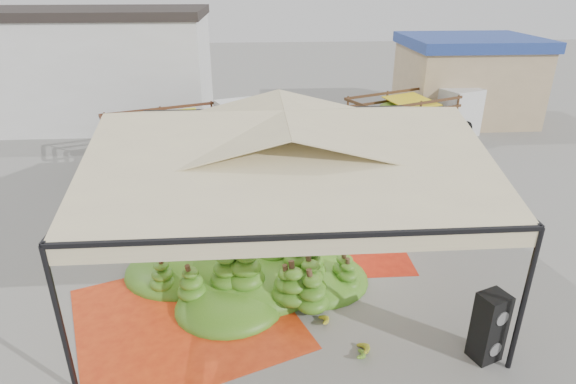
{
  "coord_description": "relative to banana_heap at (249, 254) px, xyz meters",
  "views": [
    {
      "loc": [
        -0.68,
        -10.65,
        6.8
      ],
      "look_at": [
        0.2,
        1.5,
        1.3
      ],
      "focal_mm": 30.0,
      "sensor_mm": 36.0,
      "label": 1
    }
  ],
  "objects": [
    {
      "name": "hand_red_b",
      "position": [
        2.3,
        -0.54,
        -0.55
      ],
      "size": [
        0.63,
        0.58,
        0.23
      ],
      "primitive_type": "ellipsoid",
      "rotation": [
        0.0,
        0.0,
        0.41
      ],
      "color": "#5F3115",
      "rests_on": "ground"
    },
    {
      "name": "building_white",
      "position": [
        -9.11,
        14.66,
        2.04
      ],
      "size": [
        14.3,
        6.3,
        5.4
      ],
      "color": "silver",
      "rests_on": "ground"
    },
    {
      "name": "vendor",
      "position": [
        1.97,
        5.47,
        0.18
      ],
      "size": [
        0.72,
        0.6,
        1.7
      ],
      "primitive_type": "imported",
      "rotation": [
        0.0,
        0.0,
        3.49
      ],
      "color": "gray",
      "rests_on": "ground"
    },
    {
      "name": "hanging_bunches",
      "position": [
        0.51,
        0.41,
        1.95
      ],
      "size": [
        3.24,
        0.24,
        0.2
      ],
      "color": "#5C851B",
      "rests_on": "ground"
    },
    {
      "name": "hand_yellow_b",
      "position": [
        2.15,
        -2.75,
        -0.56
      ],
      "size": [
        0.56,
        0.49,
        0.23
      ],
      "primitive_type": "ellipsoid",
      "rotation": [
        0.0,
        0.0,
        0.2
      ],
      "color": "gold",
      "rests_on": "ground"
    },
    {
      "name": "building_tan",
      "position": [
        10.89,
        13.66,
        1.41
      ],
      "size": [
        6.3,
        5.3,
        4.1
      ],
      "color": "tan",
      "rests_on": "ground"
    },
    {
      "name": "tarp_right",
      "position": [
        2.01,
        2.05,
        -0.66
      ],
      "size": [
        4.38,
        4.59,
        0.01
      ],
      "primitive_type": "cube",
      "rotation": [
        0.0,
        0.0,
        -0.0
      ],
      "color": "red",
      "rests_on": "ground"
    },
    {
      "name": "banana_heap",
      "position": [
        0.0,
        0.0,
        0.0
      ],
      "size": [
        7.69,
        7.06,
        1.34
      ],
      "primitive_type": "ellipsoid",
      "rotation": [
        0.0,
        0.0,
        0.38
      ],
      "color": "#377017",
      "rests_on": "ground"
    },
    {
      "name": "truck_left",
      "position": [
        -2.16,
        8.47,
        0.63
      ],
      "size": [
        6.47,
        4.19,
        2.11
      ],
      "rotation": [
        0.0,
        0.0,
        0.37
      ],
      "color": "#532D1B",
      "rests_on": "ground"
    },
    {
      "name": "banana_leaves",
      "position": [
        -2.81,
        3.33,
        -0.67
      ],
      "size": [
        0.96,
        1.36,
        3.7
      ],
      "primitive_type": null,
      "color": "#2F721E",
      "rests_on": "ground"
    },
    {
      "name": "hand_green",
      "position": [
        2.07,
        -2.86,
        -0.57
      ],
      "size": [
        0.52,
        0.47,
        0.2
      ],
      "primitive_type": "ellipsoid",
      "rotation": [
        0.0,
        0.0,
        -0.31
      ],
      "color": "#3C7217",
      "rests_on": "ground"
    },
    {
      "name": "canopy_tent",
      "position": [
        0.89,
        0.66,
        2.63
      ],
      "size": [
        8.1,
        8.1,
        4.0
      ],
      "color": "black",
      "rests_on": "ground"
    },
    {
      "name": "truck_right",
      "position": [
        7.59,
        10.47,
        0.65
      ],
      "size": [
        6.56,
        4.52,
        2.14
      ],
      "rotation": [
        0.0,
        0.0,
        0.43
      ],
      "color": "#492B18",
      "rests_on": "ground"
    },
    {
      "name": "ground",
      "position": [
        0.89,
        0.66,
        -0.67
      ],
      "size": [
        90.0,
        90.0,
        0.0
      ],
      "primitive_type": "plane",
      "color": "slate",
      "rests_on": "ground"
    },
    {
      "name": "speaker_stack",
      "position": [
        4.53,
        -3.04,
        0.06
      ],
      "size": [
        0.65,
        0.62,
        1.45
      ],
      "rotation": [
        0.0,
        0.0,
        0.37
      ],
      "color": "black",
      "rests_on": "ground"
    },
    {
      "name": "tarp_left",
      "position": [
        -1.41,
        -1.44,
        -0.66
      ],
      "size": [
        5.66,
        5.54,
        0.01
      ],
      "primitive_type": "cube",
      "rotation": [
        0.0,
        0.0,
        0.37
      ],
      "color": "#DA4314",
      "rests_on": "ground"
    },
    {
      "name": "hand_yellow_a",
      "position": [
        1.49,
        -1.84,
        -0.56
      ],
      "size": [
        0.54,
        0.47,
        0.22
      ],
      "primitive_type": "ellipsoid",
      "rotation": [
        0.0,
        0.0,
        0.15
      ],
      "color": "gold",
      "rests_on": "ground"
    },
    {
      "name": "hand_red_a",
      "position": [
        2.09,
        -0.48,
        -0.56
      ],
      "size": [
        0.6,
        0.54,
        0.23
      ],
      "primitive_type": "ellipsoid",
      "rotation": [
        0.0,
        0.0,
        -0.3
      ],
      "color": "#542C13",
      "rests_on": "ground"
    }
  ]
}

